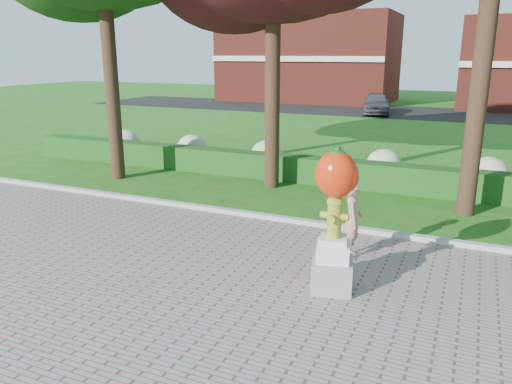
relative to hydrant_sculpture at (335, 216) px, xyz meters
The scene contains 9 objects.
ground 2.07m from the hydrant_sculpture, behind, with size 100.00×100.00×0.00m, color #245615.
curb 3.63m from the hydrant_sculpture, 117.37° to the left, with size 40.00×0.18×0.15m, color #ADADA5.
lawn_hedge 7.25m from the hydrant_sculpture, 102.55° to the left, with size 24.00×0.70×0.80m, color #134514.
hydrangea_row 8.12m from the hydrant_sculpture, 97.04° to the left, with size 20.10×1.10×0.99m.
street 28.09m from the hydrant_sculpture, 93.19° to the left, with size 50.00×8.00×0.02m, color black.
building_left 35.99m from the hydrant_sculpture, 108.77° to the left, with size 14.00×8.00×7.00m, color maroon.
hydrant_sculpture is the anchor object (origin of this frame).
woman 1.64m from the hydrant_sculpture, 91.41° to the left, with size 0.55×0.36×1.52m, color tan.
parked_car 26.35m from the hydrant_sculpture, 99.24° to the left, with size 1.69×4.19×1.43m, color #404347.
Camera 1 is at (3.53, -7.66, 3.95)m, focal length 35.00 mm.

